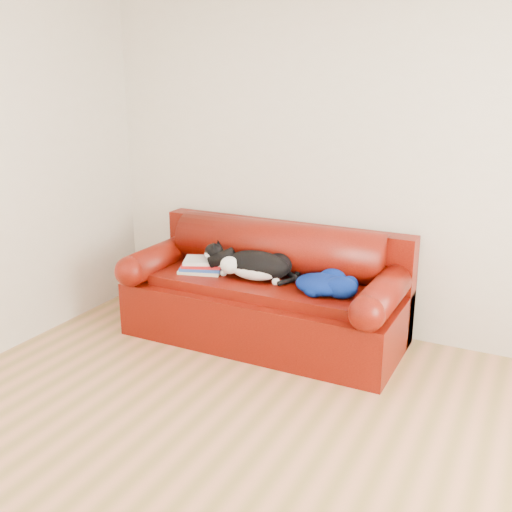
{
  "coord_description": "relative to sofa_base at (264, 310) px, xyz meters",
  "views": [
    {
      "loc": [
        1.26,
        -2.37,
        1.98
      ],
      "look_at": [
        -0.62,
        1.35,
        0.71
      ],
      "focal_mm": 42.0,
      "sensor_mm": 36.0,
      "label": 1
    }
  ],
  "objects": [
    {
      "name": "ground",
      "position": [
        0.62,
        -1.49,
        -0.24
      ],
      "size": [
        4.5,
        4.5,
        0.0
      ],
      "primitive_type": "plane",
      "color": "olive",
      "rests_on": "ground"
    },
    {
      "name": "cat",
      "position": [
        -0.05,
        -0.06,
        0.37
      ],
      "size": [
        0.75,
        0.46,
        0.27
      ],
      "rotation": [
        0.0,
        0.0,
        0.39
      ],
      "color": "black",
      "rests_on": "sofa_base"
    },
    {
      "name": "blanket",
      "position": [
        0.52,
        -0.08,
        0.33
      ],
      "size": [
        0.51,
        0.4,
        0.15
      ],
      "rotation": [
        0.0,
        0.0,
        0.1
      ],
      "color": "#020E47",
      "rests_on": "sofa_base"
    },
    {
      "name": "sofa_back",
      "position": [
        -0.0,
        0.24,
        0.3
      ],
      "size": [
        2.1,
        1.01,
        0.88
      ],
      "color": "#3A0502",
      "rests_on": "ground"
    },
    {
      "name": "book_stack",
      "position": [
        -0.5,
        -0.07,
        0.31
      ],
      "size": [
        0.38,
        0.33,
        0.1
      ],
      "rotation": [
        0.0,
        0.0,
        0.35
      ],
      "color": "beige",
      "rests_on": "sofa_base"
    },
    {
      "name": "sofa_base",
      "position": [
        0.0,
        0.0,
        0.0
      ],
      "size": [
        2.1,
        0.9,
        0.5
      ],
      "color": "#3A0502",
      "rests_on": "ground"
    },
    {
      "name": "room_shell",
      "position": [
        0.75,
        -1.48,
        1.43
      ],
      "size": [
        4.52,
        4.02,
        2.61
      ],
      "color": "beige",
      "rests_on": "ground"
    }
  ]
}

